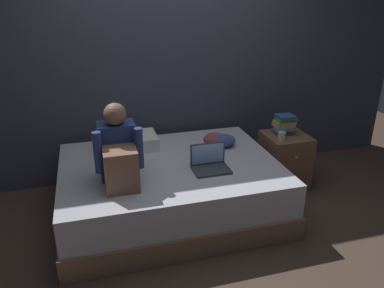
{
  "coord_description": "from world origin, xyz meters",
  "views": [
    {
      "loc": [
        -0.86,
        -2.77,
        2.02
      ],
      "look_at": [
        -0.04,
        0.1,
        0.77
      ],
      "focal_mm": 35.43,
      "sensor_mm": 36.0,
      "label": 1
    }
  ],
  "objects": [
    {
      "name": "ground_plane",
      "position": [
        0.0,
        0.0,
        0.0
      ],
      "size": [
        8.0,
        8.0,
        0.0
      ],
      "primitive_type": "plane",
      "color": "#47382D"
    },
    {
      "name": "wall_back",
      "position": [
        0.0,
        1.2,
        1.35
      ],
      "size": [
        5.6,
        0.1,
        2.7
      ],
      "primitive_type": "cube",
      "color": "#383D4C",
      "rests_on": "ground_plane"
    },
    {
      "name": "bed",
      "position": [
        -0.2,
        0.3,
        0.26
      ],
      "size": [
        2.0,
        1.5,
        0.52
      ],
      "color": "#7A6047",
      "rests_on": "ground_plane"
    },
    {
      "name": "nightstand",
      "position": [
        1.1,
        0.49,
        0.29
      ],
      "size": [
        0.44,
        0.46,
        0.58
      ],
      "color": "brown",
      "rests_on": "ground_plane"
    },
    {
      "name": "person_sitting",
      "position": [
        -0.67,
        0.07,
        0.77
      ],
      "size": [
        0.39,
        0.44,
        0.65
      ],
      "color": "navy",
      "rests_on": "bed"
    },
    {
      "name": "laptop",
      "position": [
        0.12,
        0.08,
        0.58
      ],
      "size": [
        0.32,
        0.23,
        0.22
      ],
      "color": "#333842",
      "rests_on": "bed"
    },
    {
      "name": "pillow",
      "position": [
        -0.52,
        0.75,
        0.59
      ],
      "size": [
        0.56,
        0.36,
        0.13
      ],
      "primitive_type": "cube",
      "color": "silver",
      "rests_on": "bed"
    },
    {
      "name": "book_stack",
      "position": [
        1.08,
        0.54,
        0.69
      ],
      "size": [
        0.23,
        0.17,
        0.21
      ],
      "color": "#387042",
      "rests_on": "nightstand"
    },
    {
      "name": "mug",
      "position": [
        0.97,
        0.37,
        0.63
      ],
      "size": [
        0.08,
        0.08,
        0.09
      ],
      "primitive_type": "cylinder",
      "color": "#BCB2A3",
      "rests_on": "nightstand"
    },
    {
      "name": "clothes_pile",
      "position": [
        0.37,
        0.55,
        0.59
      ],
      "size": [
        0.31,
        0.25,
        0.13
      ],
      "color": "#8E3D47",
      "rests_on": "bed"
    }
  ]
}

